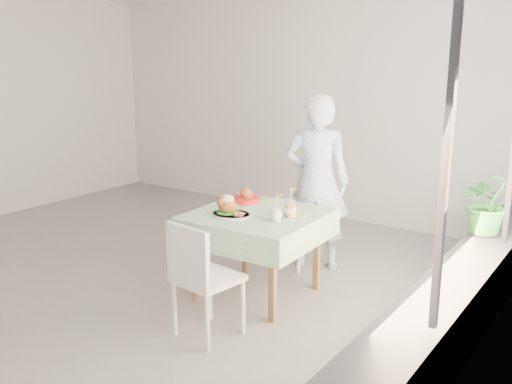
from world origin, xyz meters
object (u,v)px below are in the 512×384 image
Objects in this scene: diner at (317,182)px; main_dish at (229,209)px; chair_near at (207,301)px; cafe_table at (257,244)px; potted_plant at (489,203)px; juice_cup_orange at (290,209)px; chair_far at (300,235)px.

diner reaches higher than main_dish.
chair_near is 0.86m from main_dish.
potted_plant is at bearing 40.05° from cafe_table.
main_dish is 2.28m from potted_plant.
chair_near is at bearing -101.15° from juice_cup_orange.
main_dish is at bearing -150.35° from juice_cup_orange.
chair_far is 1.70m from chair_near.
diner is (-0.04, 1.72, 0.58)m from chair_near.
potted_plant reaches higher than main_dish.
chair_far is 1.08× the size of chair_near.
potted_plant reaches higher than chair_near.
diner reaches higher than cafe_table.
juice_cup_orange reaches higher than chair_near.
chair_far reaches higher than main_dish.
diner reaches higher than juice_cup_orange.
diner is at bearing 91.48° from chair_near.
juice_cup_orange reaches higher than cafe_table.
chair_far is at bearing 86.52° from main_dish.
chair_near is 1.57× the size of potted_plant.
potted_plant is (1.71, 1.51, -0.02)m from main_dish.
chair_far is 1.18m from main_dish.
main_dish is at bearing 55.43° from diner.
chair_near is at bearing -83.15° from chair_far.
cafe_table is 0.85m from chair_near.
chair_near is (0.20, -1.69, -0.02)m from chair_far.
cafe_table is at bearing -168.91° from juice_cup_orange.
cafe_table is 1.12× the size of chair_far.
cafe_table is at bearing -84.27° from chair_far.
juice_cup_orange is (0.38, -0.81, 0.51)m from chair_far.
diner reaches higher than potted_plant.
diner is 5.85× the size of juice_cup_orange.
diner is (0.07, 0.90, 0.39)m from cafe_table.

